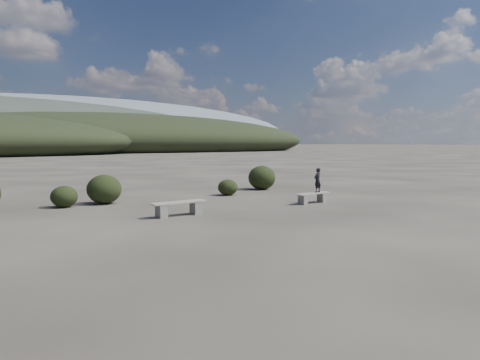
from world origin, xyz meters
TOP-DOWN VIEW (x-y plane):
  - ground at (0.00, 0.00)m, footprint 1200.00×1200.00m
  - bench_left at (-2.07, 3.85)m, footprint 1.93×0.50m
  - bench_right at (3.72, 3.77)m, footprint 1.69×0.50m
  - seated_person at (4.00, 3.80)m, footprint 0.39×0.29m
  - shrub_a at (-4.60, 8.10)m, footprint 0.97×0.97m
  - shrub_b at (-3.06, 8.26)m, footprint 1.33×1.33m
  - shrub_c at (2.51, 8.01)m, footprint 0.90×0.90m
  - shrub_d at (5.39, 9.28)m, footprint 1.39×1.39m

SIDE VIEW (x-z plane):
  - ground at x=0.00m, z-range 0.00..0.00m
  - bench_right at x=3.72m, z-range 0.04..0.46m
  - bench_left at x=-2.07m, z-range 0.05..0.53m
  - shrub_c at x=2.51m, z-range 0.00..0.72m
  - shrub_a at x=-4.60m, z-range 0.00..0.79m
  - shrub_b at x=-3.06m, z-range 0.00..1.14m
  - shrub_d at x=5.39m, z-range 0.00..1.21m
  - seated_person at x=4.00m, z-range 0.42..1.38m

